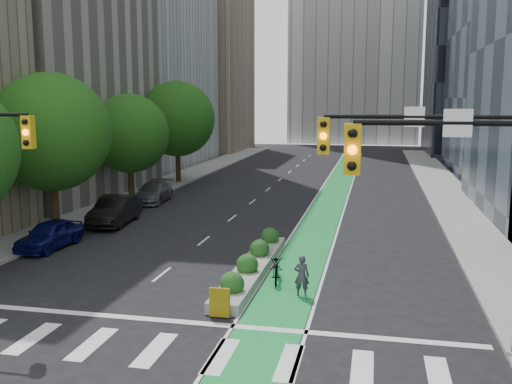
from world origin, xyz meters
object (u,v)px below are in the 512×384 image
at_px(cyclist, 302,276).
at_px(parked_car_left_mid, 115,210).
at_px(parked_car_left_far, 153,192).
at_px(bicycle, 277,267).
at_px(median_planter, 253,264).
at_px(parked_car_left_near, 50,234).

relative_size(cyclist, parked_car_left_mid, 0.31).
bearing_deg(parked_car_left_far, parked_car_left_mid, -89.99).
bearing_deg(bicycle, parked_car_left_mid, 133.37).
xyz_separation_m(median_planter, parked_car_left_far, (-10.70, 15.37, 0.35)).
height_order(cyclist, parked_car_left_far, cyclist).
bearing_deg(parked_car_left_near, cyclist, -16.17).
bearing_deg(parked_car_left_mid, parked_car_left_far, 89.29).
distance_m(parked_car_left_near, parked_car_left_far, 13.44).
xyz_separation_m(median_planter, bicycle, (1.18, -0.86, 0.19)).
bearing_deg(cyclist, parked_car_left_near, -19.22).
xyz_separation_m(median_planter, parked_car_left_mid, (-10.04, 7.79, 0.47)).
distance_m(median_planter, parked_car_left_mid, 12.71).
xyz_separation_m(parked_car_left_near, parked_car_left_far, (0.00, 13.44, 0.01)).
bearing_deg(parked_car_left_near, parked_car_left_far, 92.38).
height_order(median_planter, parked_car_left_far, parked_car_left_far).
bearing_deg(bicycle, parked_car_left_near, 157.82).
xyz_separation_m(parked_car_left_near, parked_car_left_mid, (0.66, 5.86, 0.13)).
bearing_deg(parked_car_left_far, cyclist, -58.69).
relative_size(cyclist, parked_car_left_far, 0.32).
distance_m(median_planter, bicycle, 1.47).
bearing_deg(median_planter, bicycle, -36.13).
height_order(cyclist, parked_car_left_mid, parked_car_left_mid).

